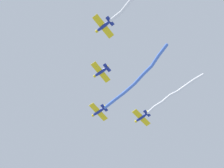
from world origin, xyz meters
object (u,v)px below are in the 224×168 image
object	(u,v)px
airplane_left_wing	(101,72)
airplane_slot	(103,26)
airplane_lead	(99,112)
airplane_right_wing	(141,117)

from	to	relation	value
airplane_left_wing	airplane_slot	size ratio (longest dim) A/B	1.00
airplane_lead	airplane_left_wing	distance (m)	11.74
airplane_left_wing	airplane_right_wing	bearing A→B (deg)	-91.64
airplane_left_wing	airplane_lead	bearing A→B (deg)	-49.66
airplane_left_wing	airplane_right_wing	size ratio (longest dim) A/B	1.00
airplane_left_wing	airplane_slot	world-z (taller)	airplane_left_wing
airplane_right_wing	airplane_slot	bearing A→B (deg)	110.41
airplane_lead	airplane_left_wing	xyz separation A→B (m)	(10.25, 5.73, 0.00)
airplane_lead	airplane_right_wing	bearing A→B (deg)	-132.28
airplane_lead	airplane_left_wing	world-z (taller)	same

